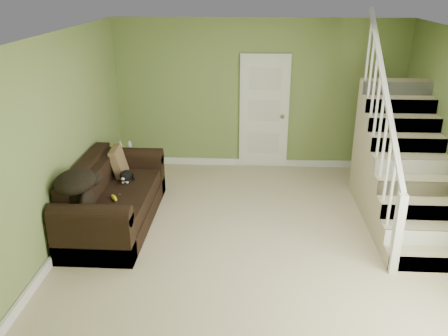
# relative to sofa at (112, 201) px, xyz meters

# --- Properties ---
(floor) EXTENTS (5.00, 5.50, 0.01)m
(floor) POSITION_rel_sofa_xyz_m (2.02, -0.39, -0.34)
(floor) COLOR tan
(floor) RESTS_ON ground
(ceiling) EXTENTS (5.00, 5.50, 0.01)m
(ceiling) POSITION_rel_sofa_xyz_m (2.02, -0.39, 2.26)
(ceiling) COLOR white
(ceiling) RESTS_ON wall_back
(wall_back) EXTENTS (5.00, 0.04, 2.60)m
(wall_back) POSITION_rel_sofa_xyz_m (2.02, 2.36, 0.96)
(wall_back) COLOR olive
(wall_back) RESTS_ON floor
(wall_front) EXTENTS (5.00, 0.04, 2.60)m
(wall_front) POSITION_rel_sofa_xyz_m (2.02, -3.14, 0.96)
(wall_front) COLOR olive
(wall_front) RESTS_ON floor
(wall_left) EXTENTS (0.04, 5.50, 2.60)m
(wall_left) POSITION_rel_sofa_xyz_m (-0.48, -0.39, 0.96)
(wall_left) COLOR olive
(wall_left) RESTS_ON floor
(baseboard_back) EXTENTS (5.00, 0.04, 0.12)m
(baseboard_back) POSITION_rel_sofa_xyz_m (2.02, 2.33, -0.28)
(baseboard_back) COLOR white
(baseboard_back) RESTS_ON floor
(baseboard_left) EXTENTS (0.04, 5.50, 0.12)m
(baseboard_left) POSITION_rel_sofa_xyz_m (-0.45, -0.39, -0.28)
(baseboard_left) COLOR white
(baseboard_left) RESTS_ON floor
(door) EXTENTS (0.86, 0.12, 2.02)m
(door) POSITION_rel_sofa_xyz_m (2.12, 2.31, 0.67)
(door) COLOR white
(door) RESTS_ON floor
(staircase) EXTENTS (1.00, 2.51, 2.82)m
(staircase) POSITION_rel_sofa_xyz_m (4.01, 0.57, 0.30)
(staircase) COLOR tan
(staircase) RESTS_ON floor
(sofa) EXTENTS (0.97, 2.25, 0.89)m
(sofa) POSITION_rel_sofa_xyz_m (0.00, 0.00, 0.00)
(sofa) COLOR black
(sofa) RESTS_ON floor
(side_table) EXTENTS (0.50, 0.50, 0.80)m
(side_table) POSITION_rel_sofa_xyz_m (-0.09, 1.21, -0.05)
(side_table) COLOR black
(side_table) RESTS_ON floor
(cat) EXTENTS (0.21, 0.43, 0.21)m
(cat) POSITION_rel_sofa_xyz_m (0.12, 0.35, 0.22)
(cat) COLOR black
(cat) RESTS_ON sofa
(banana) EXTENTS (0.16, 0.20, 0.06)m
(banana) POSITION_rel_sofa_xyz_m (0.12, -0.27, 0.17)
(banana) COLOR yellow
(banana) RESTS_ON sofa
(throw_pillow) EXTENTS (0.24, 0.44, 0.45)m
(throw_pillow) POSITION_rel_sofa_xyz_m (-0.05, 0.62, 0.34)
(throw_pillow) COLOR #513B20
(throw_pillow) RESTS_ON sofa
(throw_blanket) EXTENTS (0.62, 0.72, 0.26)m
(throw_blanket) POSITION_rel_sofa_xyz_m (-0.20, -0.69, 0.58)
(throw_blanket) COLOR black
(throw_blanket) RESTS_ON sofa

